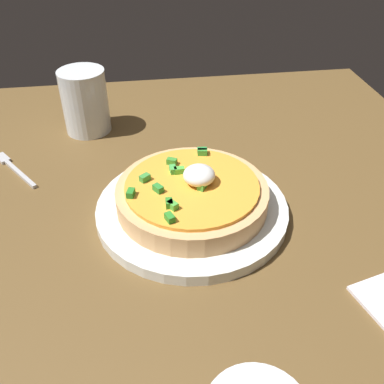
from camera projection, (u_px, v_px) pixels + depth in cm
name	position (u px, v px, depth cm)	size (l,w,h in cm)	color
dining_table	(217.00, 245.00, 52.68)	(99.18, 78.63, 2.08)	brown
plate	(192.00, 209.00, 55.40)	(24.31, 24.31, 1.48)	white
pizza	(192.00, 194.00, 53.97)	(18.98, 18.98, 5.44)	tan
cup_near	(86.00, 105.00, 70.85)	(7.45, 7.45, 10.37)	silver
fork	(13.00, 167.00, 64.00)	(10.06, 7.57, 0.50)	#B7B7BC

